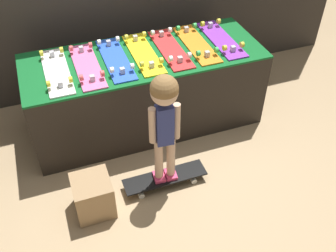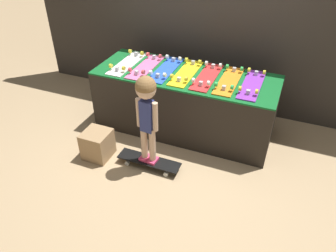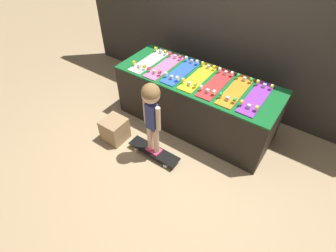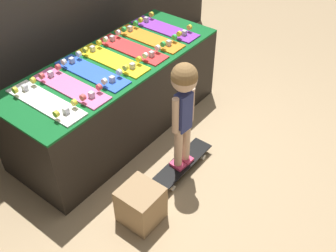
% 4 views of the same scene
% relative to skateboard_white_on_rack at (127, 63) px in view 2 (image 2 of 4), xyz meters
% --- Properties ---
extents(ground_plane, '(16.00, 16.00, 0.00)m').
position_rel_skateboard_white_on_rack_xyz_m(ground_plane, '(0.79, -0.58, -0.81)').
color(ground_plane, tan).
extents(back_wall, '(5.26, 0.10, 2.44)m').
position_rel_skateboard_white_on_rack_xyz_m(back_wall, '(0.79, 0.81, 0.41)').
color(back_wall, '#332D28').
rests_on(back_wall, ground_plane).
extents(display_rack, '(2.23, 0.84, 0.79)m').
position_rel_skateboard_white_on_rack_xyz_m(display_rack, '(0.79, 0.01, -0.41)').
color(display_rack, black).
rests_on(display_rack, ground_plane).
extents(skateboard_white_on_rack, '(0.21, 0.76, 0.09)m').
position_rel_skateboard_white_on_rack_xyz_m(skateboard_white_on_rack, '(0.00, 0.00, 0.00)').
color(skateboard_white_on_rack, white).
rests_on(skateboard_white_on_rack, display_rack).
extents(skateboard_pink_on_rack, '(0.21, 0.76, 0.09)m').
position_rel_skateboard_white_on_rack_xyz_m(skateboard_pink_on_rack, '(0.26, -0.00, 0.00)').
color(skateboard_pink_on_rack, pink).
rests_on(skateboard_pink_on_rack, display_rack).
extents(skateboard_blue_on_rack, '(0.21, 0.76, 0.09)m').
position_rel_skateboard_white_on_rack_xyz_m(skateboard_blue_on_rack, '(0.53, 0.02, 0.00)').
color(skateboard_blue_on_rack, blue).
rests_on(skateboard_blue_on_rack, display_rack).
extents(skateboard_yellow_on_rack, '(0.21, 0.76, 0.09)m').
position_rel_skateboard_white_on_rack_xyz_m(skateboard_yellow_on_rack, '(0.79, 0.03, 0.00)').
color(skateboard_yellow_on_rack, yellow).
rests_on(skateboard_yellow_on_rack, display_rack).
extents(skateboard_red_on_rack, '(0.21, 0.76, 0.09)m').
position_rel_skateboard_white_on_rack_xyz_m(skateboard_red_on_rack, '(1.06, 0.02, 0.00)').
color(skateboard_red_on_rack, red).
rests_on(skateboard_red_on_rack, display_rack).
extents(skateboard_orange_on_rack, '(0.21, 0.76, 0.09)m').
position_rel_skateboard_white_on_rack_xyz_m(skateboard_orange_on_rack, '(1.32, 0.02, 0.00)').
color(skateboard_orange_on_rack, orange).
rests_on(skateboard_orange_on_rack, display_rack).
extents(skateboard_purple_on_rack, '(0.21, 0.76, 0.09)m').
position_rel_skateboard_white_on_rack_xyz_m(skateboard_purple_on_rack, '(1.58, 0.03, 0.00)').
color(skateboard_purple_on_rack, purple).
rests_on(skateboard_purple_on_rack, display_rack).
extents(skateboard_on_floor, '(0.73, 0.19, 0.09)m').
position_rel_skateboard_white_on_rack_xyz_m(skateboard_on_floor, '(0.68, -0.86, -0.73)').
color(skateboard_on_floor, black).
rests_on(skateboard_on_floor, ground_plane).
extents(child, '(0.25, 0.21, 1.05)m').
position_rel_skateboard_white_on_rack_xyz_m(child, '(0.68, -0.86, 0.02)').
color(child, '#E03D6B').
rests_on(child, skateboard_on_floor).
extents(storage_box, '(0.30, 0.31, 0.34)m').
position_rel_skateboard_white_on_rack_xyz_m(storage_box, '(0.05, -0.92, -0.64)').
color(storage_box, '#A37F56').
rests_on(storage_box, ground_plane).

